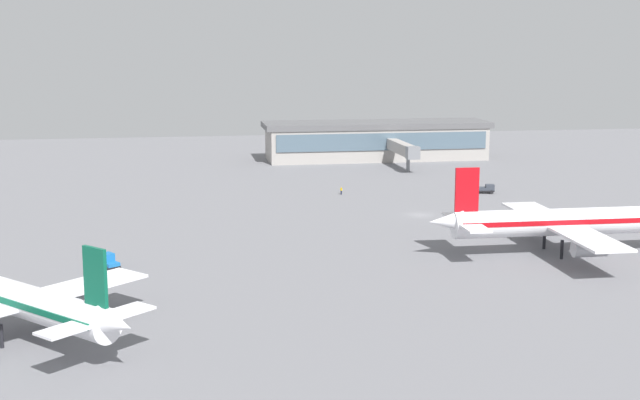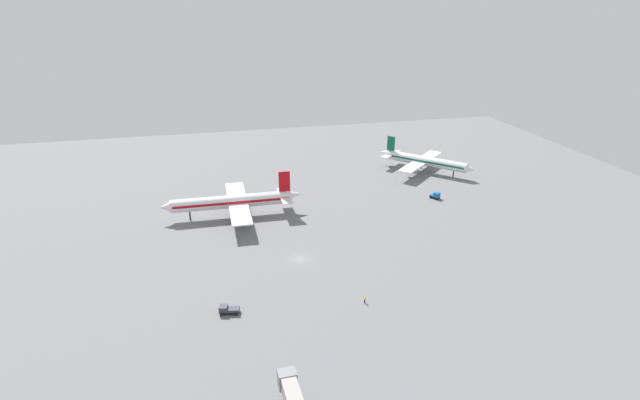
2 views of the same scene
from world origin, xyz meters
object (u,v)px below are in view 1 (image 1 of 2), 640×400
(baggage_tug, at_px, (108,262))
(airplane_taxiing, at_px, (570,222))
(pushback_tractor, at_px, (485,189))
(airplane_at_gate, at_px, (12,297))
(ground_crew_worker, at_px, (341,191))

(baggage_tug, bearing_deg, airplane_taxiing, -125.11)
(airplane_taxiing, relative_size, pushback_tractor, 9.60)
(baggage_tug, distance_m, pushback_tractor, 91.77)
(airplane_taxiing, bearing_deg, airplane_at_gate, -160.51)
(airplane_taxiing, xyz_separation_m, ground_crew_worker, (24.90, -57.14, -4.16))
(airplane_taxiing, height_order, pushback_tractor, airplane_taxiing)
(ground_crew_worker, bearing_deg, pushback_tractor, -16.12)
(airplane_at_gate, xyz_separation_m, ground_crew_worker, (-53.09, -83.38, -3.66))
(airplane_taxiing, distance_m, pushback_tractor, 54.17)
(airplane_at_gate, relative_size, pushback_tractor, 6.97)
(airplane_at_gate, distance_m, pushback_tractor, 115.97)
(airplane_taxiing, xyz_separation_m, pushback_tractor, (-5.94, -53.70, -4.04))
(pushback_tractor, bearing_deg, airplane_at_gate, -123.89)
(airplane_taxiing, height_order, baggage_tug, airplane_taxiing)
(pushback_tractor, distance_m, ground_crew_worker, 31.03)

